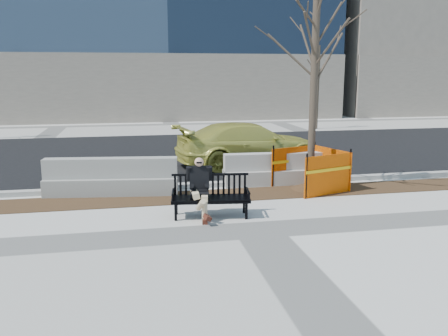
{
  "coord_description": "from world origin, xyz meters",
  "views": [
    {
      "loc": [
        -2.3,
        -8.28,
        2.98
      ],
      "look_at": [
        -0.34,
        1.59,
        0.9
      ],
      "focal_mm": 37.68,
      "sensor_mm": 36.0,
      "label": 1
    }
  ],
  "objects_px": {
    "bench": "(211,217)",
    "jersey_barrier_left": "(112,194)",
    "jersey_barrier_right": "(279,184)",
    "seated_man": "(200,216)",
    "sedan": "(249,165)",
    "tree_fence": "(310,189)"
  },
  "relations": [
    {
      "from": "bench",
      "to": "seated_man",
      "type": "distance_m",
      "value": 0.24
    },
    {
      "from": "bench",
      "to": "jersey_barrier_right",
      "type": "distance_m",
      "value": 3.41
    },
    {
      "from": "jersey_barrier_left",
      "to": "jersey_barrier_right",
      "type": "xyz_separation_m",
      "value": [
        4.37,
        0.27,
        0.0
      ]
    },
    {
      "from": "bench",
      "to": "jersey_barrier_right",
      "type": "bearing_deg",
      "value": 55.26
    },
    {
      "from": "bench",
      "to": "jersey_barrier_left",
      "type": "relative_size",
      "value": 0.52
    },
    {
      "from": "bench",
      "to": "jersey_barrier_left",
      "type": "bearing_deg",
      "value": 140.2
    },
    {
      "from": "seated_man",
      "to": "sedan",
      "type": "xyz_separation_m",
      "value": [
        2.35,
        5.14,
        0.0
      ]
    },
    {
      "from": "seated_man",
      "to": "tree_fence",
      "type": "height_order",
      "value": "tree_fence"
    },
    {
      "from": "bench",
      "to": "tree_fence",
      "type": "distance_m",
      "value": 3.41
    },
    {
      "from": "jersey_barrier_right",
      "to": "jersey_barrier_left",
      "type": "bearing_deg",
      "value": -174.78
    },
    {
      "from": "sedan",
      "to": "jersey_barrier_left",
      "type": "relative_size",
      "value": 1.47
    },
    {
      "from": "seated_man",
      "to": "jersey_barrier_left",
      "type": "bearing_deg",
      "value": 137.93
    },
    {
      "from": "seated_man",
      "to": "bench",
      "type": "bearing_deg",
      "value": -10.94
    },
    {
      "from": "jersey_barrier_right",
      "to": "sedan",
      "type": "bearing_deg",
      "value": 95.05
    },
    {
      "from": "seated_man",
      "to": "sedan",
      "type": "height_order",
      "value": "sedan"
    },
    {
      "from": "sedan",
      "to": "jersey_barrier_right",
      "type": "xyz_separation_m",
      "value": [
        0.16,
        -2.69,
        0.0
      ]
    },
    {
      "from": "bench",
      "to": "sedan",
      "type": "bearing_deg",
      "value": 75.23
    },
    {
      "from": "jersey_barrier_left",
      "to": "seated_man",
      "type": "bearing_deg",
      "value": -42.39
    },
    {
      "from": "seated_man",
      "to": "jersey_barrier_right",
      "type": "distance_m",
      "value": 3.51
    },
    {
      "from": "sedan",
      "to": "jersey_barrier_left",
      "type": "bearing_deg",
      "value": 116.21
    },
    {
      "from": "jersey_barrier_right",
      "to": "seated_man",
      "type": "bearing_deg",
      "value": -134.03
    },
    {
      "from": "tree_fence",
      "to": "jersey_barrier_right",
      "type": "distance_m",
      "value": 0.94
    }
  ]
}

